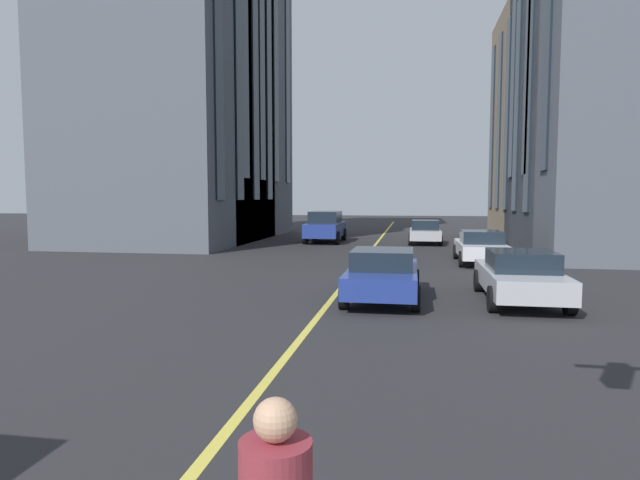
% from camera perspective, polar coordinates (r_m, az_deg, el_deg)
% --- Properties ---
extents(lane_centre_line, '(80.00, 0.16, 0.01)m').
position_cam_1_polar(lane_centre_line, '(20.26, 3.75, -3.21)').
color(lane_centre_line, '#D8C64C').
rests_on(lane_centre_line, ground_plane).
extents(car_silver_trailing, '(4.40, 1.95, 1.37)m').
position_cam_1_polar(car_silver_trailing, '(14.96, 20.48, -3.57)').
color(car_silver_trailing, '#B7BABF').
rests_on(car_silver_trailing, ground_plane).
extents(car_blue_mid, '(4.70, 2.14, 1.88)m').
position_cam_1_polar(car_blue_mid, '(32.65, 0.58, 1.46)').
color(car_blue_mid, navy).
rests_on(car_blue_mid, ground_plane).
extents(car_blue_parked_b, '(4.40, 1.95, 1.37)m').
position_cam_1_polar(car_blue_parked_b, '(14.48, 6.69, -3.58)').
color(car_blue_parked_b, navy).
rests_on(car_blue_parked_b, ground_plane).
extents(car_white_near, '(4.40, 1.95, 1.37)m').
position_cam_1_polar(car_white_near, '(23.18, 16.69, -0.67)').
color(car_white_near, silver).
rests_on(car_white_near, ground_plane).
extents(car_silver_far, '(3.90, 1.89, 1.40)m').
position_cam_1_polar(car_silver_far, '(32.08, 11.10, 0.84)').
color(car_silver_far, '#B7BABF').
rests_on(car_silver_far, ground_plane).
extents(building_left_near, '(14.04, 10.69, 27.52)m').
position_cam_1_polar(building_left_near, '(39.89, -13.36, 20.50)').
color(building_left_near, '#565B66').
rests_on(building_left_near, ground_plane).
extents(building_left_far, '(12.57, 9.79, 18.52)m').
position_cam_1_polar(building_left_far, '(34.40, -15.77, 15.34)').
color(building_left_far, '#565B66').
rests_on(building_left_far, ground_plane).
extents(building_right_far, '(15.24, 8.64, 14.47)m').
position_cam_1_polar(building_right_far, '(34.82, 26.40, 11.52)').
color(building_right_far, gray).
rests_on(building_right_far, ground_plane).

